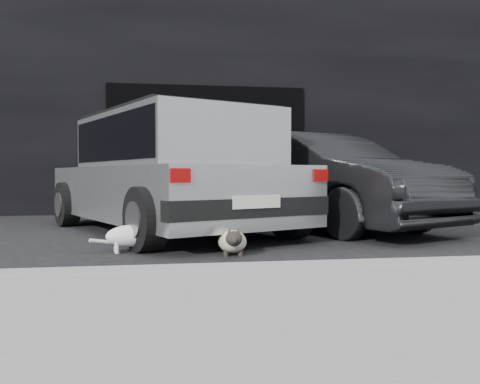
{
  "coord_description": "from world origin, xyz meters",
  "views": [
    {
      "loc": [
        0.04,
        -6.35,
        0.8
      ],
      "look_at": [
        0.85,
        -1.24,
        0.62
      ],
      "focal_mm": 38.0,
      "sensor_mm": 36.0,
      "label": 1
    }
  ],
  "objects": [
    {
      "name": "ground",
      "position": [
        0.0,
        0.0,
        0.0
      ],
      "size": [
        80.0,
        80.0,
        0.0
      ],
      "primitive_type": "plane",
      "color": "black",
      "rests_on": "ground"
    },
    {
      "name": "garage_opening",
      "position": [
        1.0,
        3.99,
        1.3
      ],
      "size": [
        4.0,
        0.1,
        2.6
      ],
      "primitive_type": "cube",
      "color": "black",
      "rests_on": "ground"
    },
    {
      "name": "sidewalk",
      "position": [
        1.0,
        -3.8,
        0.06
      ],
      "size": [
        18.0,
        2.2,
        0.11
      ],
      "primitive_type": "cube",
      "color": "gray",
      "rests_on": "ground"
    },
    {
      "name": "building_facade",
      "position": [
        1.0,
        6.0,
        2.5
      ],
      "size": [
        34.0,
        4.0,
        5.0
      ],
      "primitive_type": "cube",
      "color": "black",
      "rests_on": "ground"
    },
    {
      "name": "curb",
      "position": [
        1.0,
        -2.6,
        0.06
      ],
      "size": [
        18.0,
        0.25,
        0.12
      ],
      "primitive_type": "cube",
      "color": "gray",
      "rests_on": "ground"
    },
    {
      "name": "cat_white",
      "position": [
        -0.22,
        -1.01,
        0.18
      ],
      "size": [
        0.78,
        0.34,
        0.37
      ],
      "rotation": [
        0.0,
        0.0,
        -1.42
      ],
      "color": "white",
      "rests_on": "ground"
    },
    {
      "name": "silver_hatchback",
      "position": [
        0.17,
        0.7,
        0.9
      ],
      "size": [
        3.62,
        4.87,
        1.64
      ],
      "rotation": [
        0.0,
        0.0,
        0.42
      ],
      "color": "#A6A8AA",
      "rests_on": "ground"
    },
    {
      "name": "second_car",
      "position": [
        2.37,
        0.92,
        0.71
      ],
      "size": [
        3.14,
        4.58,
        1.43
      ],
      "primitive_type": "imported",
      "rotation": [
        0.0,
        0.0,
        0.42
      ],
      "color": "black",
      "rests_on": "ground"
    },
    {
      "name": "cat_siamese",
      "position": [
        0.75,
        -1.34,
        0.13
      ],
      "size": [
        0.34,
        0.86,
        0.3
      ],
      "rotation": [
        0.0,
        0.0,
        3.06
      ],
      "color": "beige",
      "rests_on": "ground"
    }
  ]
}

